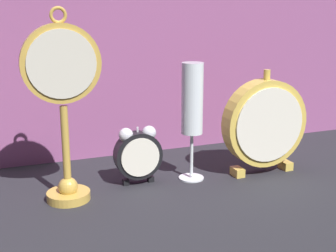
{
  "coord_description": "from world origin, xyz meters",
  "views": [
    {
      "loc": [
        -0.32,
        -0.73,
        0.35
      ],
      "look_at": [
        0.0,
        0.08,
        0.13
      ],
      "focal_mm": 50.0,
      "sensor_mm": 36.0,
      "label": 1
    }
  ],
  "objects_px": {
    "champagne_flute": "(192,106)",
    "pocket_watch_on_stand": "(63,102)",
    "alarm_clock_twin_bell": "(138,153)",
    "mantel_clock_silver": "(265,124)"
  },
  "relations": [
    {
      "from": "pocket_watch_on_stand",
      "to": "mantel_clock_silver",
      "type": "distance_m",
      "value": 0.42
    },
    {
      "from": "alarm_clock_twin_bell",
      "to": "mantel_clock_silver",
      "type": "xyz_separation_m",
      "value": [
        0.27,
        -0.04,
        0.04
      ]
    },
    {
      "from": "alarm_clock_twin_bell",
      "to": "mantel_clock_silver",
      "type": "bearing_deg",
      "value": -7.8
    },
    {
      "from": "pocket_watch_on_stand",
      "to": "mantel_clock_silver",
      "type": "xyz_separation_m",
      "value": [
        0.42,
        -0.0,
        -0.08
      ]
    },
    {
      "from": "champagne_flute",
      "to": "alarm_clock_twin_bell",
      "type": "bearing_deg",
      "value": 172.74
    },
    {
      "from": "alarm_clock_twin_bell",
      "to": "mantel_clock_silver",
      "type": "height_order",
      "value": "mantel_clock_silver"
    },
    {
      "from": "pocket_watch_on_stand",
      "to": "champagne_flute",
      "type": "xyz_separation_m",
      "value": [
        0.26,
        0.02,
        -0.03
      ]
    },
    {
      "from": "alarm_clock_twin_bell",
      "to": "champagne_flute",
      "type": "xyz_separation_m",
      "value": [
        0.11,
        -0.01,
        0.09
      ]
    },
    {
      "from": "champagne_flute",
      "to": "pocket_watch_on_stand",
      "type": "bearing_deg",
      "value": -175.96
    },
    {
      "from": "mantel_clock_silver",
      "to": "alarm_clock_twin_bell",
      "type": "bearing_deg",
      "value": 172.2
    }
  ]
}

